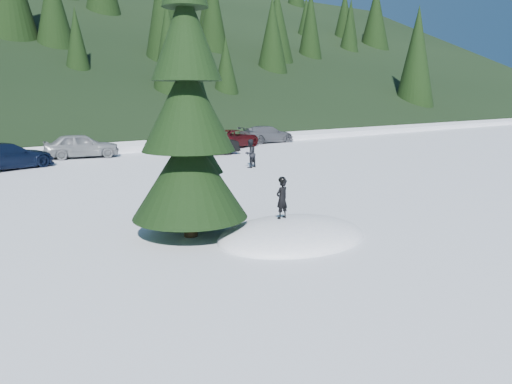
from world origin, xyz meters
TOP-DOWN VIEW (x-y plane):
  - ground at (0.00, 0.00)m, footprint 200.00×200.00m
  - snow_mound at (0.00, 0.00)m, footprint 4.48×3.52m
  - spruce_tall at (-2.20, 1.80)m, footprint 3.20×3.20m
  - spruce_short at (-1.20, 3.20)m, footprint 2.20×2.20m
  - child_skier at (-0.06, 0.38)m, footprint 0.44×0.31m
  - adult_0 at (7.07, 11.44)m, footprint 0.87×0.75m
  - adult_1 at (5.53, 14.07)m, footprint 0.88×0.88m
  - adult_2 at (4.45, 15.13)m, footprint 0.76×1.12m
  - car_3 at (-3.58, 18.74)m, footprint 5.29×3.32m
  - car_4 at (1.22, 21.24)m, footprint 4.80×2.77m
  - car_5 at (8.01, 17.71)m, footprint 4.74×2.06m
  - car_6 at (12.24, 20.54)m, footprint 5.29×3.79m
  - car_7 at (16.56, 21.87)m, footprint 4.77×1.97m

SIDE VIEW (x-z plane):
  - ground at x=0.00m, z-range 0.00..0.00m
  - snow_mound at x=0.00m, z-range -0.48..0.48m
  - car_6 at x=12.24m, z-range 0.00..1.34m
  - car_7 at x=16.56m, z-range 0.00..1.38m
  - car_3 at x=-3.58m, z-range 0.00..1.43m
  - adult_1 at x=5.53m, z-range 0.00..1.50m
  - car_5 at x=8.01m, z-range 0.00..1.52m
  - adult_0 at x=7.07m, z-range 0.00..1.53m
  - car_4 at x=1.22m, z-range 0.00..1.54m
  - adult_2 at x=4.45m, z-range 0.00..1.60m
  - child_skier at x=-0.06m, z-range 0.48..1.60m
  - spruce_short at x=-1.20m, z-range -0.58..4.79m
  - spruce_tall at x=-2.20m, z-range -0.98..7.62m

